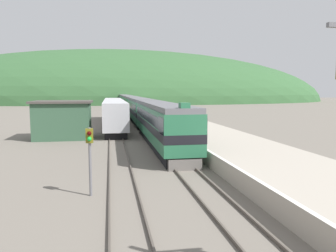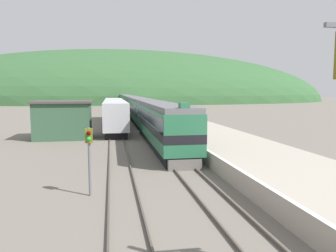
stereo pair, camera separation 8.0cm
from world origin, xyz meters
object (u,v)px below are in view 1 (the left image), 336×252
at_px(express_train_lead_car, 161,122).
at_px(siding_train, 114,112).
at_px(carriage_third, 132,105).
at_px(carriage_fourth, 127,102).
at_px(signal_post_siding, 90,147).
at_px(carriage_fifth, 124,100).
at_px(carriage_second, 140,110).

bearing_deg(express_train_lead_car, siding_train, 102.40).
xyz_separation_m(carriage_third, carriage_fourth, (0.00, 21.20, 0.00)).
xyz_separation_m(express_train_lead_car, carriage_fourth, (0.00, 64.43, -0.01)).
relative_size(express_train_lead_car, siding_train, 0.69).
bearing_deg(carriage_third, carriage_fourth, 90.00).
bearing_deg(carriage_fourth, signal_post_siding, -94.26).
xyz_separation_m(carriage_fifth, signal_post_siding, (-5.89, -100.38, 0.25)).
bearing_deg(carriage_third, signal_post_siding, -95.80).
height_order(carriage_third, carriage_fifth, same).
height_order(carriage_second, siding_train, carriage_second).
relative_size(express_train_lead_car, carriage_fifth, 1.06).
bearing_deg(signal_post_siding, siding_train, 87.25).
distance_m(express_train_lead_car, carriage_third, 43.24).
distance_m(siding_train, signal_post_siding, 34.14).
relative_size(carriage_fifth, siding_train, 0.65).
bearing_deg(express_train_lead_car, carriage_third, 90.00).
bearing_deg(siding_train, carriage_second, 32.27).
bearing_deg(siding_train, carriage_fourth, 84.61).
height_order(carriage_fourth, siding_train, carriage_fourth).
bearing_deg(carriage_third, siding_train, -100.10).
height_order(carriage_second, carriage_fifth, same).
xyz_separation_m(carriage_fourth, carriage_fifth, (0.00, 21.20, 0.00)).
xyz_separation_m(carriage_third, siding_train, (-4.26, -23.88, -0.21)).
distance_m(express_train_lead_car, carriage_fourth, 64.43).
bearing_deg(carriage_fifth, siding_train, -93.67).
xyz_separation_m(carriage_second, signal_post_siding, (-5.89, -36.78, 0.25)).
xyz_separation_m(express_train_lead_car, carriage_fifth, (0.00, 85.63, -0.01)).
distance_m(carriage_third, signal_post_siding, 58.28).
distance_m(express_train_lead_car, carriage_second, 22.04).
relative_size(carriage_fifth, signal_post_siding, 5.86).
bearing_deg(express_train_lead_car, carriage_second, 90.00).
xyz_separation_m(express_train_lead_car, signal_post_siding, (-5.89, -14.75, 0.24)).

